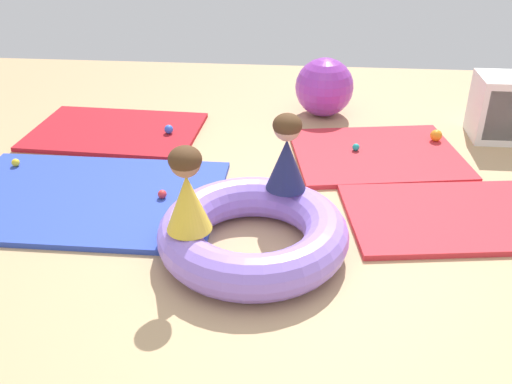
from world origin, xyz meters
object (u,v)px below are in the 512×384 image
object	(u,v)px
storage_cube	(501,109)
child_in_navy	(287,153)
play_ball_teal	(356,147)
play_ball_yellow	(16,163)
play_ball_blue	(169,129)
play_ball_red	(162,194)
exercise_ball_large	(324,87)
inflatable_cushion	(253,233)
play_ball_orange	(436,135)
child_in_yellow	(187,190)

from	to	relation	value
storage_cube	child_in_navy	bearing A→B (deg)	-138.64
play_ball_teal	play_ball_yellow	bearing A→B (deg)	-168.71
play_ball_blue	play_ball_red	distance (m)	1.17
play_ball_yellow	storage_cube	distance (m)	4.08
exercise_ball_large	storage_cube	world-z (taller)	storage_cube
inflatable_cushion	play_ball_blue	size ratio (longest dim) A/B	14.85
play_ball_blue	play_ball_orange	size ratio (longest dim) A/B	0.78
child_in_yellow	storage_cube	distance (m)	3.16
play_ball_blue	play_ball_red	world-z (taller)	play_ball_blue
inflatable_cushion	play_ball_orange	bearing A→B (deg)	50.72
play_ball_blue	play_ball_orange	bearing A→B (deg)	1.19
inflatable_cushion	play_ball_red	distance (m)	0.89
play_ball_yellow	exercise_ball_large	xyz separation A→B (m)	(2.43, 1.44, 0.21)
exercise_ball_large	storage_cube	xyz separation A→B (m)	(1.52, -0.44, 0.00)
child_in_navy	play_ball_orange	world-z (taller)	child_in_navy
play_ball_yellow	play_ball_red	size ratio (longest dim) A/B	0.99
play_ball_red	inflatable_cushion	bearing A→B (deg)	-37.71
child_in_yellow	play_ball_blue	distance (m)	2.01
child_in_yellow	play_ball_teal	distance (m)	2.03
child_in_yellow	play_ball_orange	distance (m)	2.65
play_ball_orange	inflatable_cushion	bearing A→B (deg)	-129.28
inflatable_cushion	storage_cube	world-z (taller)	storage_cube
child_in_navy	child_in_yellow	world-z (taller)	child_in_yellow
child_in_yellow	exercise_ball_large	distance (m)	2.70
play_ball_red	child_in_navy	bearing A→B (deg)	-12.08
child_in_yellow	storage_cube	world-z (taller)	child_in_yellow
inflatable_cushion	storage_cube	xyz separation A→B (m)	(1.98, 1.94, 0.14)
child_in_navy	storage_cube	size ratio (longest dim) A/B	0.91
play_ball_teal	child_in_navy	bearing A→B (deg)	-115.78
inflatable_cushion	play_ball_blue	distance (m)	1.92
child_in_navy	play_ball_orange	xyz separation A→B (m)	(1.24, 1.39, -0.43)
inflatable_cushion	play_ball_yellow	xyz separation A→B (m)	(-1.97, 0.94, -0.07)
play_ball_blue	child_in_navy	bearing A→B (deg)	-50.73
inflatable_cushion	play_ball_yellow	bearing A→B (deg)	154.57
play_ball_yellow	play_ball_red	xyz separation A→B (m)	(1.27, -0.40, 0.00)
play_ball_blue	exercise_ball_large	xyz separation A→B (m)	(1.37, 0.69, 0.20)
play_ball_blue	inflatable_cushion	bearing A→B (deg)	-61.59
play_ball_red	exercise_ball_large	size ratio (longest dim) A/B	0.11
play_ball_orange	exercise_ball_large	distance (m)	1.17
inflatable_cushion	play_ball_teal	world-z (taller)	inflatable_cushion
play_ball_teal	inflatable_cushion	bearing A→B (deg)	-116.07
play_ball_teal	exercise_ball_large	bearing A→B (deg)	106.16
child_in_navy	storage_cube	distance (m)	2.41
inflatable_cushion	child_in_yellow	world-z (taller)	child_in_yellow
play_ball_blue	storage_cube	size ratio (longest dim) A/B	0.14
child_in_navy	exercise_ball_large	bearing A→B (deg)	-87.05
child_in_navy	child_in_yellow	xyz separation A→B (m)	(-0.53, -0.54, 0.00)
child_in_navy	play_ball_yellow	distance (m)	2.27
child_in_navy	play_ball_blue	distance (m)	1.78
play_ball_blue	play_ball_orange	xyz separation A→B (m)	(2.34, 0.05, 0.01)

